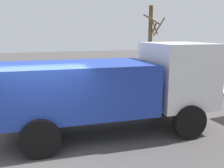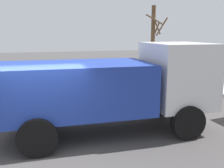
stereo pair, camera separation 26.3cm
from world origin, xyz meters
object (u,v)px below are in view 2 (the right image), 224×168
object	(u,v)px
loose_tire	(39,90)
bare_tree	(153,44)
fire_hydrant	(42,91)
dump_truck_blue	(114,85)

from	to	relation	value
loose_tire	bare_tree	size ratio (longest dim) A/B	0.23
fire_hydrant	loose_tire	distance (m)	0.34
fire_hydrant	loose_tire	bearing A→B (deg)	-122.89
fire_hydrant	loose_tire	xyz separation A→B (m)	(-0.17, -0.27, 0.11)
fire_hydrant	bare_tree	world-z (taller)	bare_tree
fire_hydrant	dump_truck_blue	world-z (taller)	dump_truck_blue
dump_truck_blue	bare_tree	distance (m)	7.61
loose_tire	fire_hydrant	bearing A→B (deg)	57.11
fire_hydrant	dump_truck_blue	distance (m)	4.94
bare_tree	fire_hydrant	bearing A→B (deg)	-164.35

